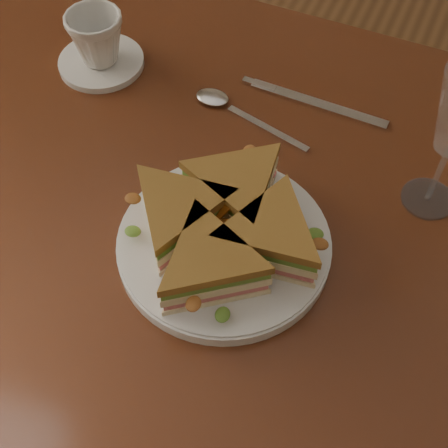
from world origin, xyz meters
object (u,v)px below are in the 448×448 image
(plate, at_px, (224,245))
(coffee_cup, at_px, (97,38))
(sandwich_wedges, at_px, (224,227))
(table, at_px, (273,265))
(knife, at_px, (308,101))
(spoon, at_px, (225,105))
(saucer, at_px, (101,62))

(plate, height_order, coffee_cup, coffee_cup)
(plate, relative_size, sandwich_wedges, 0.95)
(table, xyz_separation_m, knife, (-0.04, 0.21, 0.10))
(table, distance_m, plate, 0.13)
(sandwich_wedges, distance_m, coffee_cup, 0.37)
(sandwich_wedges, bearing_deg, coffee_cup, 142.95)
(spoon, relative_size, saucer, 1.44)
(table, relative_size, knife, 5.57)
(plate, distance_m, saucer, 0.37)
(table, relative_size, spoon, 6.64)
(knife, bearing_deg, saucer, -169.49)
(plate, distance_m, spoon, 0.24)
(plate, bearing_deg, spoon, 113.33)
(spoon, distance_m, saucer, 0.20)
(sandwich_wedges, height_order, coffee_cup, coffee_cup)
(sandwich_wedges, bearing_deg, table, 53.51)
(sandwich_wedges, distance_m, spoon, 0.24)
(plate, distance_m, knife, 0.27)
(table, distance_m, saucer, 0.39)
(plate, relative_size, coffee_cup, 3.07)
(spoon, xyz_separation_m, knife, (0.10, 0.06, -0.00))
(table, xyz_separation_m, spoon, (-0.14, 0.16, 0.10))
(table, distance_m, spoon, 0.23)
(sandwich_wedges, xyz_separation_m, coffee_cup, (-0.30, 0.22, 0.00))
(saucer, bearing_deg, table, -25.55)
(table, height_order, saucer, saucer)
(spoon, distance_m, knife, 0.12)
(saucer, relative_size, coffee_cup, 1.54)
(knife, xyz_separation_m, saucer, (-0.31, -0.05, 0.00))
(plate, distance_m, sandwich_wedges, 0.04)
(sandwich_wedges, height_order, spoon, sandwich_wedges)
(table, relative_size, sandwich_wedges, 4.59)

